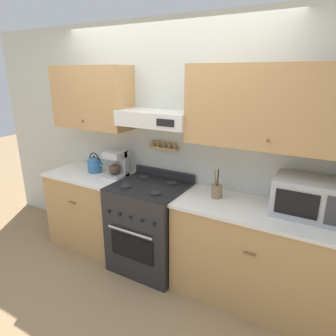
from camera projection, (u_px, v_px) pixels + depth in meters
name	position (u px, v px, depth m)	size (l,w,h in m)	color
ground_plane	(136.00, 278.00, 3.09)	(16.00, 16.00, 0.00)	#937551
wall_back	(174.00, 132.00, 3.07)	(5.20, 0.46, 2.55)	silver
counter_left	(93.00, 209.00, 3.62)	(0.97, 0.62, 0.91)	tan
counter_right	(257.00, 256.00, 2.68)	(1.50, 0.62, 0.91)	tan
stove_range	(150.00, 226.00, 3.18)	(0.73, 0.69, 1.02)	#232326
tea_kettle	(95.00, 164.00, 3.49)	(0.21, 0.16, 0.23)	teal
coffee_maker	(117.00, 164.00, 3.34)	(0.21, 0.22, 0.29)	#ADAFB5
microwave	(308.00, 198.00, 2.40)	(0.52, 0.37, 0.31)	#ADAFB5
utensil_crock	(217.00, 190.00, 2.78)	(0.10, 0.10, 0.28)	#8E7051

